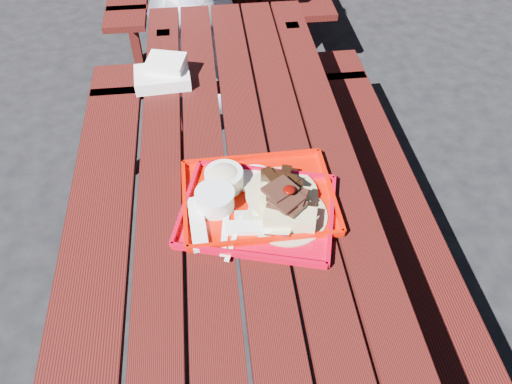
# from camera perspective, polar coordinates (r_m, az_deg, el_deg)

# --- Properties ---
(ground) EXTENTS (60.00, 60.00, 0.00)m
(ground) POSITION_cam_1_polar(r_m,az_deg,el_deg) (2.25, -0.45, -11.61)
(ground) COLOR black
(ground) RESTS_ON ground
(picnic_table_near) EXTENTS (1.41, 2.40, 0.75)m
(picnic_table_near) POSITION_cam_1_polar(r_m,az_deg,el_deg) (1.79, -0.55, -2.21)
(picnic_table_near) COLOR #45110D
(picnic_table_near) RESTS_ON ground
(near_tray) EXTENTS (0.54, 0.47, 0.14)m
(near_tray) POSITION_cam_1_polar(r_m,az_deg,el_deg) (1.52, 0.30, -1.09)
(near_tray) COLOR #C1001C
(near_tray) RESTS_ON picnic_table_near
(far_tray) EXTENTS (0.48, 0.37, 0.08)m
(far_tray) POSITION_cam_1_polar(r_m,az_deg,el_deg) (1.55, 0.04, -0.60)
(far_tray) COLOR red
(far_tray) RESTS_ON picnic_table_near
(white_cloth) EXTENTS (0.23, 0.19, 0.09)m
(white_cloth) POSITION_cam_1_polar(r_m,az_deg,el_deg) (2.08, -10.54, 13.16)
(white_cloth) COLOR white
(white_cloth) RESTS_ON picnic_table_near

